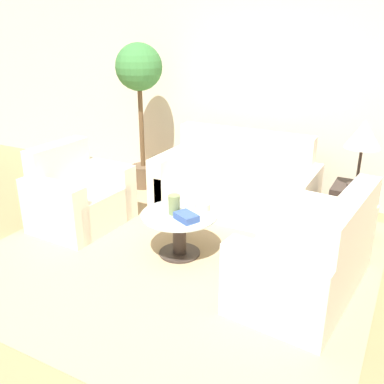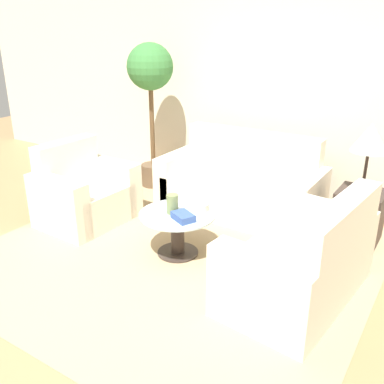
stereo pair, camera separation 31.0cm
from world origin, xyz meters
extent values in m
plane|color=#9E754C|center=(0.00, 0.00, 0.00)|extent=(14.00, 14.00, 0.00)
cube|color=beige|center=(0.00, 2.76, 1.30)|extent=(10.00, 0.06, 2.60)
cube|color=tan|center=(0.15, 0.80, 0.00)|extent=(3.50, 3.30, 0.01)
cube|color=beige|center=(0.20, 1.95, 0.20)|extent=(1.62, 0.82, 0.41)
cube|color=beige|center=(0.20, 2.27, 0.45)|extent=(1.62, 0.18, 0.91)
cube|color=beige|center=(-0.61, 1.95, 0.30)|extent=(0.20, 0.82, 0.61)
cube|color=beige|center=(1.01, 1.95, 0.30)|extent=(0.20, 0.82, 0.61)
cube|color=beige|center=(-1.10, 0.86, 0.20)|extent=(0.78, 0.79, 0.41)
cube|color=beige|center=(-1.39, 0.87, 0.44)|extent=(0.21, 0.77, 0.87)
cube|color=beige|center=(-1.12, 0.48, 0.30)|extent=(0.77, 0.23, 0.61)
cube|color=beige|center=(-1.09, 1.25, 0.30)|extent=(0.77, 0.23, 0.61)
cube|color=beige|center=(1.32, 0.76, 0.20)|extent=(0.90, 1.23, 0.41)
cube|color=beige|center=(1.62, 0.73, 0.45)|extent=(0.30, 1.17, 0.89)
cube|color=beige|center=(1.38, 1.33, 0.30)|extent=(0.80, 0.28, 0.61)
cube|color=beige|center=(1.26, 0.18, 0.30)|extent=(0.80, 0.28, 0.61)
cylinder|color=#332823|center=(0.15, 0.80, 0.01)|extent=(0.39, 0.39, 0.02)
cylinder|color=#332823|center=(0.15, 0.80, 0.20)|extent=(0.13, 0.13, 0.40)
cylinder|color=#B2C6C6|center=(0.15, 0.80, 0.41)|extent=(0.71, 0.71, 0.02)
cube|color=#332823|center=(1.51, 2.00, 0.27)|extent=(0.44, 0.44, 0.53)
cylinder|color=#332823|center=(1.51, 2.00, 0.54)|extent=(0.18, 0.18, 0.02)
cylinder|color=#332823|center=(1.51, 2.00, 0.74)|extent=(0.03, 0.03, 0.38)
cone|color=beige|center=(1.51, 2.00, 1.07)|extent=(0.35, 0.35, 0.27)
cylinder|color=brown|center=(-1.19, 2.17, 0.15)|extent=(0.33, 0.33, 0.29)
cylinder|color=brown|center=(-1.19, 2.17, 0.85)|extent=(0.06, 0.06, 1.11)
sphere|color=#387538|center=(-1.19, 2.17, 1.56)|extent=(0.58, 0.58, 0.58)
cylinder|color=#6B7A4C|center=(0.11, 0.78, 0.51)|extent=(0.11, 0.11, 0.18)
cylinder|color=beige|center=(0.29, 0.97, 0.45)|extent=(0.15, 0.15, 0.07)
cube|color=#334C8C|center=(0.27, 0.71, 0.45)|extent=(0.25, 0.22, 0.06)
camera|label=1|loc=(1.94, -2.32, 2.04)|focal=40.00mm
camera|label=2|loc=(2.21, -2.16, 2.04)|focal=40.00mm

